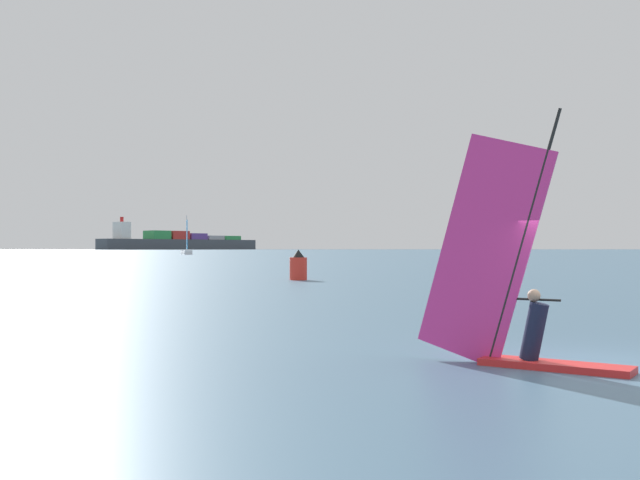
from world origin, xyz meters
The scene contains 6 objects.
ground_plane centered at (0.00, 0.00, 0.00)m, with size 4000.00×4000.00×0.00m, color #476B84.
windsurfer centered at (-1.29, -0.25, 1.16)m, with size 3.50×2.05×4.47m.
cargo_ship centered at (-277.71, 874.28, 9.49)m, with size 158.55×186.87×38.41m.
distant_headland centered at (53.04, 1302.11, 14.51)m, with size 908.17×445.22×29.03m, color #4C564C.
channel_buoy centered at (-9.68, 32.55, 0.86)m, with size 1.10×1.10×1.93m.
small_sailboat centered at (-68.15, 203.53, 1.01)m, with size 6.05×9.86×11.96m.
Camera 1 is at (-3.26, -13.15, 2.03)m, focal length 41.03 mm.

